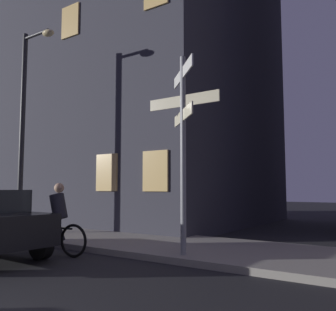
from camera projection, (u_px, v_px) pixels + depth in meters
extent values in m
cube|color=gray|center=(196.00, 248.00, 8.65)|extent=(40.00, 3.19, 0.14)
cylinder|color=gray|center=(183.00, 153.00, 7.59)|extent=(0.12, 0.12, 4.16)
cube|color=white|center=(183.00, 73.00, 7.75)|extent=(1.21, 1.21, 0.24)
cube|color=beige|center=(183.00, 101.00, 7.69)|extent=(1.71, 0.03, 0.24)
cube|color=beige|center=(183.00, 115.00, 7.66)|extent=(1.16, 1.16, 0.24)
cylinder|color=#2D2D30|center=(22.00, 131.00, 11.46)|extent=(0.16, 0.16, 6.32)
cylinder|color=#2D2D30|center=(37.00, 34.00, 11.40)|extent=(1.16, 0.10, 0.10)
ellipsoid|color=#F9E099|center=(48.00, 33.00, 11.07)|extent=(0.44, 0.28, 0.20)
cylinder|color=black|center=(41.00, 244.00, 7.67)|extent=(0.65, 0.24, 0.64)
torus|color=black|center=(36.00, 238.00, 8.36)|extent=(0.72, 0.16, 0.72)
torus|color=black|center=(73.00, 241.00, 7.87)|extent=(0.72, 0.16, 0.72)
cylinder|color=black|center=(55.00, 228.00, 8.14)|extent=(1.00, 0.18, 0.04)
cylinder|color=#26262D|center=(59.00, 207.00, 8.14)|extent=(0.49, 0.38, 0.61)
sphere|color=tan|center=(59.00, 188.00, 8.18)|extent=(0.22, 0.22, 0.22)
cylinder|color=black|center=(53.00, 230.00, 8.03)|extent=(0.35, 0.16, 0.55)
cylinder|color=black|center=(59.00, 229.00, 8.20)|extent=(0.35, 0.16, 0.55)
cube|color=#383842|center=(149.00, 12.00, 17.49)|extent=(9.78, 9.49, 19.87)
cube|color=#F2C672|center=(107.00, 173.00, 11.75)|extent=(0.90, 0.06, 1.20)
cube|color=#F2C672|center=(155.00, 171.00, 10.65)|extent=(0.90, 0.06, 1.20)
cube|color=#F2C672|center=(70.00, 21.00, 13.36)|extent=(0.90, 0.06, 1.20)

